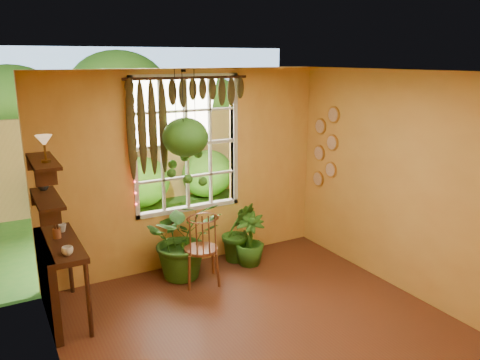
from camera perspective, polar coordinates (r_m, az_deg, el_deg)
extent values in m
plane|color=#522917|center=(5.08, 4.66, -19.19)|extent=(4.50, 4.50, 0.00)
plane|color=white|center=(4.22, 5.43, 12.85)|extent=(4.50, 4.50, 0.00)
plane|color=#E8B14F|center=(6.38, -6.35, 1.20)|extent=(4.00, 0.00, 4.00)
plane|color=#E8B14F|center=(3.81, -21.18, -9.28)|extent=(0.00, 4.50, 4.50)
plane|color=#E8B14F|center=(5.80, 21.64, -1.17)|extent=(0.00, 4.50, 4.50)
cube|color=silver|center=(6.34, -6.54, 4.33)|extent=(1.52, 0.10, 1.86)
cube|color=white|center=(6.37, -6.65, 4.37)|extent=(1.38, 0.01, 1.78)
cylinder|color=#391A0F|center=(6.14, -6.38, 12.27)|extent=(1.70, 0.04, 0.04)
cube|color=#391A0F|center=(5.48, -21.15, -7.32)|extent=(0.40, 1.20, 0.06)
cube|color=#391A0F|center=(5.63, -22.39, -11.52)|extent=(0.08, 1.18, 0.90)
cylinder|color=#391A0F|center=(5.18, -17.97, -13.68)|extent=(0.05, 0.05, 0.86)
cylinder|color=#391A0F|center=(6.17, -20.06, -9.16)|extent=(0.05, 0.05, 0.86)
cube|color=#391A0F|center=(5.31, -22.47, -2.10)|extent=(0.25, 0.90, 0.04)
cube|color=#391A0F|center=(5.21, -22.90, 2.11)|extent=(0.25, 0.90, 0.04)
cube|color=#235F1B|center=(11.36, -16.05, -0.42)|extent=(14.00, 10.00, 0.04)
cube|color=#9C7D49|center=(9.45, -13.88, 2.47)|extent=(12.00, 0.10, 1.80)
plane|color=#80A5D7|center=(12.82, -18.45, 8.23)|extent=(12.00, 0.00, 12.00)
cylinder|color=brown|center=(6.07, -4.77, -8.41)|extent=(0.53, 0.53, 0.04)
torus|color=brown|center=(5.72, -4.59, -4.60)|extent=(0.40, 0.15, 0.41)
imported|color=#224F15|center=(6.21, -6.90, -7.05)|extent=(1.12, 1.02, 1.08)
imported|color=#224F15|center=(6.68, -0.21, -6.30)|extent=(0.55, 0.47, 0.87)
imported|color=#224F15|center=(6.58, 1.16, -7.23)|extent=(0.53, 0.53, 0.75)
ellipsoid|color=black|center=(5.90, -6.65, 4.39)|extent=(0.34, 0.34, 0.20)
ellipsoid|color=#224F15|center=(5.89, -6.68, 5.20)|extent=(0.57, 0.57, 0.49)
imported|color=silver|center=(5.07, -20.30, -8.11)|extent=(0.14, 0.14, 0.09)
imported|color=beige|center=(5.74, -20.87, -5.48)|extent=(0.13, 0.13, 0.09)
cylinder|color=brown|center=(5.57, -21.43, -6.07)|extent=(0.09, 0.09, 0.11)
imported|color=#B2AD99|center=(5.57, -22.89, -0.54)|extent=(0.12, 0.12, 0.12)
cylinder|color=brown|center=(5.06, -22.56, 2.16)|extent=(0.09, 0.09, 0.03)
cylinder|color=brown|center=(5.04, -22.66, 3.12)|extent=(0.02, 0.02, 0.16)
cone|color=slate|center=(5.02, -22.79, 4.45)|extent=(0.16, 0.16, 0.11)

